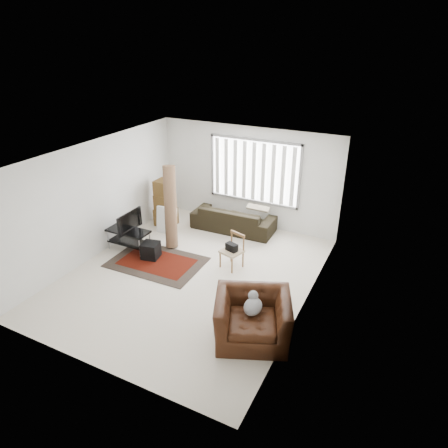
# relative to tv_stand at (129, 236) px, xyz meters

# --- Properties ---
(room) EXTENTS (6.00, 6.02, 2.71)m
(room) POSITION_rel_tv_stand_xyz_m (1.98, 0.20, 1.38)
(room) COLOR beige
(room) RESTS_ON ground
(persian_rug) EXTENTS (2.15, 1.46, 0.02)m
(persian_rug) POSITION_rel_tv_stand_xyz_m (0.95, -0.22, -0.37)
(persian_rug) COLOR black
(persian_rug) RESTS_ON ground
(tv_stand) EXTENTS (1.06, 0.47, 0.53)m
(tv_stand) POSITION_rel_tv_stand_xyz_m (0.00, 0.00, 0.00)
(tv_stand) COLOR black
(tv_stand) RESTS_ON ground
(tv) EXTENTS (0.11, 0.85, 0.49)m
(tv) POSITION_rel_tv_stand_xyz_m (0.00, -0.00, 0.39)
(tv) COLOR black
(tv) RESTS_ON tv_stand
(subwoofer) EXTENTS (0.45, 0.45, 0.38)m
(subwoofer) POSITION_rel_tv_stand_xyz_m (0.71, -0.11, -0.17)
(subwoofer) COLOR black
(subwoofer) RESTS_ON persian_rug
(moving_boxes) EXTENTS (0.54, 0.49, 1.28)m
(moving_boxes) POSITION_rel_tv_stand_xyz_m (0.01, 1.58, 0.22)
(moving_boxes) COLOR brown
(moving_boxes) RESTS_ON ground
(white_flatpack) EXTENTS (0.58, 0.25, 0.72)m
(white_flatpack) POSITION_rel_tv_stand_xyz_m (0.31, 1.19, -0.02)
(white_flatpack) COLOR silver
(white_flatpack) RESTS_ON ground
(rolled_rug) EXTENTS (0.56, 0.70, 2.03)m
(rolled_rug) POSITION_rel_tv_stand_xyz_m (0.78, 0.71, 0.63)
(rolled_rug) COLOR brown
(rolled_rug) RESTS_ON ground
(sofa) EXTENTS (2.24, 1.03, 0.85)m
(sofa) POSITION_rel_tv_stand_xyz_m (1.80, 2.14, 0.04)
(sofa) COLOR black
(sofa) RESTS_ON ground
(side_chair) EXTENTS (0.54, 0.54, 0.81)m
(side_chair) POSITION_rel_tv_stand_xyz_m (2.60, 0.40, 0.07)
(side_chair) COLOR tan
(side_chair) RESTS_ON ground
(armchair) EXTENTS (1.60, 1.51, 0.94)m
(armchair) POSITION_rel_tv_stand_xyz_m (3.91, -1.55, 0.09)
(armchair) COLOR #38190B
(armchair) RESTS_ON ground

